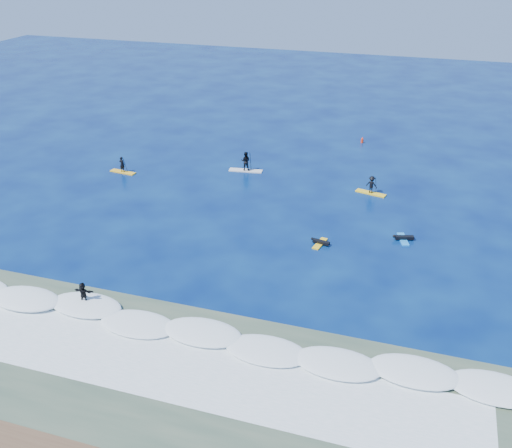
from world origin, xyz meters
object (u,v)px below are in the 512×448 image
(wave_surfer, at_px, (83,294))
(marker_buoy, at_px, (362,140))
(prone_paddler_near, at_px, (320,243))
(sup_paddler_center, at_px, (246,163))
(prone_paddler_far, at_px, (403,238))
(sup_paddler_right, at_px, (371,186))
(sup_paddler_left, at_px, (122,167))

(wave_surfer, relative_size, marker_buoy, 3.00)
(marker_buoy, bearing_deg, prone_paddler_near, -89.08)
(prone_paddler_near, bearing_deg, sup_paddler_center, 50.08)
(sup_paddler_center, bearing_deg, prone_paddler_far, -38.66)
(prone_paddler_near, bearing_deg, sup_paddler_right, -1.85)
(prone_paddler_near, bearing_deg, sup_paddler_left, 79.63)
(sup_paddler_center, relative_size, wave_surfer, 1.60)
(wave_surfer, bearing_deg, sup_paddler_center, 80.30)
(prone_paddler_near, bearing_deg, prone_paddler_far, -55.46)
(sup_paddler_left, xyz_separation_m, wave_surfer, (8.96, -20.61, 0.26))
(sup_paddler_left, relative_size, sup_paddler_right, 0.97)
(wave_surfer, xyz_separation_m, marker_buoy, (12.10, 36.67, -0.54))
(sup_paddler_center, bearing_deg, prone_paddler_near, -58.03)
(sup_paddler_right, bearing_deg, sup_paddler_left, -160.62)
(sup_paddler_right, distance_m, marker_buoy, 14.06)
(sup_paddler_left, bearing_deg, wave_surfer, -59.62)
(marker_buoy, bearing_deg, sup_paddler_center, -128.93)
(sup_paddler_center, bearing_deg, marker_buoy, 43.83)
(sup_paddler_center, bearing_deg, sup_paddler_right, -15.26)
(sup_paddler_center, height_order, prone_paddler_near, sup_paddler_center)
(prone_paddler_far, distance_m, marker_buoy, 22.69)
(sup_paddler_center, height_order, sup_paddler_right, sup_paddler_center)
(prone_paddler_near, xyz_separation_m, marker_buoy, (-0.39, 24.39, 0.17))
(sup_paddler_center, xyz_separation_m, wave_surfer, (-2.39, -24.65, -0.02))
(prone_paddler_far, xyz_separation_m, marker_buoy, (-6.30, 21.80, 0.16))
(prone_paddler_far, bearing_deg, sup_paddler_left, 61.55)
(sup_paddler_left, height_order, prone_paddler_far, sup_paddler_left)
(sup_paddler_center, xyz_separation_m, marker_buoy, (9.71, 12.01, -0.55))
(prone_paddler_near, relative_size, prone_paddler_far, 0.92)
(prone_paddler_far, bearing_deg, prone_paddler_near, 97.07)
(sup_paddler_center, relative_size, marker_buoy, 4.78)
(prone_paddler_near, xyz_separation_m, prone_paddler_far, (5.91, 2.59, 0.01))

